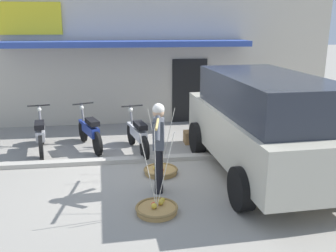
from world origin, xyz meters
The scene contains 11 objects.
ground_plane centered at (0.00, 0.00, 0.00)m, with size 90.00×90.00×0.00m, color gray.
sidewalk_curb centered at (0.00, 0.70, 0.05)m, with size 20.00×0.24×0.10m, color #AEA89C.
fruit_vendor centered at (0.04, -0.90, 0.98)m, with size 0.31×1.65×1.70m.
fruit_basket_left_side centered at (-0.09, -1.72, 0.07)m, with size 0.72×0.72×1.45m.
fruit_basket_right_side centered at (0.17, -0.08, 0.07)m, with size 0.72×0.72×1.45m.
motorcycle_nearest_shop centered at (-2.57, 1.70, 0.45)m, with size 0.55×1.81×1.09m.
motorcycle_second_in_row centered at (-1.40, 1.81, 0.45)m, with size 0.77×1.73×1.09m.
motorcycle_third_in_row centered at (-0.22, 1.34, 0.45)m, with size 0.59×1.80×1.09m.
parked_truck centered at (2.23, -0.34, 1.13)m, with size 2.32×4.88×2.10m.
storefront_building centered at (-0.36, 6.61, 2.10)m, with size 13.00×6.00×4.20m.
wooden_crate centered at (1.25, 1.88, 0.16)m, with size 0.44×0.36×0.32m, color olive.
Camera 1 is at (-0.67, -7.29, 3.07)m, focal length 39.57 mm.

